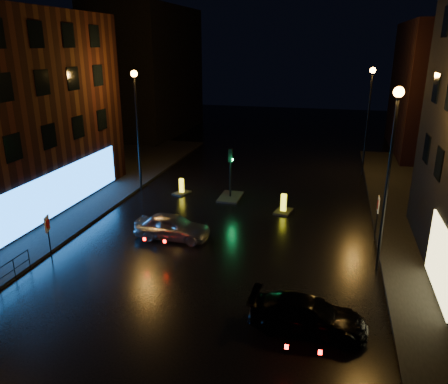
% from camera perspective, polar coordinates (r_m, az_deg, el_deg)
% --- Properties ---
extents(ground, '(120.00, 120.00, 0.00)m').
position_cam_1_polar(ground, '(17.61, -6.30, -16.02)').
color(ground, black).
rests_on(ground, ground).
extents(pavement_left, '(12.00, 44.00, 0.15)m').
position_cam_1_polar(pavement_left, '(30.56, -26.14, -2.22)').
color(pavement_left, black).
rests_on(pavement_left, ground).
extents(building_far_left, '(8.00, 16.00, 14.00)m').
position_cam_1_polar(building_far_left, '(53.04, -9.82, 15.26)').
color(building_far_left, black).
rests_on(building_far_left, ground).
extents(building_far_right, '(8.00, 14.00, 12.00)m').
position_cam_1_polar(building_far_right, '(46.65, 26.79, 11.89)').
color(building_far_right, black).
rests_on(building_far_right, ground).
extents(street_lamp_lfar, '(0.44, 0.44, 8.37)m').
position_cam_1_polar(street_lamp_lfar, '(30.77, -11.35, 10.09)').
color(street_lamp_lfar, black).
rests_on(street_lamp_lfar, ground).
extents(street_lamp_rnear, '(0.44, 0.44, 8.37)m').
position_cam_1_polar(street_lamp_rnear, '(20.12, 20.98, 4.73)').
color(street_lamp_rnear, black).
rests_on(street_lamp_rnear, ground).
extents(street_lamp_rfar, '(0.44, 0.44, 8.37)m').
position_cam_1_polar(street_lamp_rfar, '(35.83, 18.43, 10.70)').
color(street_lamp_rfar, black).
rests_on(street_lamp_rfar, ground).
extents(traffic_signal, '(1.40, 2.40, 3.45)m').
position_cam_1_polar(traffic_signal, '(29.80, 0.83, 0.15)').
color(traffic_signal, black).
rests_on(traffic_signal, ground).
extents(silver_hatchback, '(4.05, 1.65, 1.38)m').
position_cam_1_polar(silver_hatchback, '(23.73, -6.77, -4.51)').
color(silver_hatchback, '#B5B7BD').
rests_on(silver_hatchback, ground).
extents(dark_sedan, '(4.38, 1.94, 1.25)m').
position_cam_1_polar(dark_sedan, '(16.84, 10.89, -15.52)').
color(dark_sedan, black).
rests_on(dark_sedan, ground).
extents(bollard_near, '(1.16, 1.52, 1.20)m').
position_cam_1_polar(bollard_near, '(27.56, 7.76, -2.13)').
color(bollard_near, black).
rests_on(bollard_near, ground).
extents(bollard_far, '(1.21, 1.47, 1.10)m').
position_cam_1_polar(bollard_far, '(30.86, -5.55, 0.21)').
color(bollard_far, black).
rests_on(bollard_far, ground).
extents(road_sign_left, '(0.22, 0.55, 2.30)m').
position_cam_1_polar(road_sign_left, '(22.46, -22.04, -4.34)').
color(road_sign_left, black).
rests_on(road_sign_left, ground).
extents(road_sign_right, '(0.08, 0.60, 2.49)m').
position_cam_1_polar(road_sign_right, '(24.20, 19.46, -2.03)').
color(road_sign_right, black).
rests_on(road_sign_right, ground).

